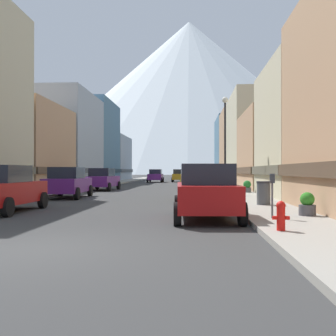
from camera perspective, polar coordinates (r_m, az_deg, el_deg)
ground_plane at (r=8.68m, az=-19.69°, el=-10.77°), size 400.00×400.00×0.00m
sidewalk_left at (r=43.95m, az=-9.31°, el=-2.34°), size 2.50×100.00×0.15m
sidewalk_right at (r=42.99m, az=7.19°, el=-2.39°), size 2.50×100.00×0.15m
storefront_left_2 at (r=36.37m, az=-22.28°, el=2.48°), size 10.01×9.91×7.01m
storefront_left_3 at (r=46.49m, az=-15.07°, el=3.65°), size 7.88×11.56×10.02m
storefront_left_4 at (r=57.89m, az=-12.13°, el=3.38°), size 9.38×11.55×11.10m
storefront_left_5 at (r=69.44m, az=-9.19°, el=1.23°), size 8.66×12.05×7.35m
storefront_right_2 at (r=33.82m, az=16.52°, el=2.06°), size 7.42×9.81×6.25m
storefront_right_3 at (r=44.55m, az=12.87°, el=3.54°), size 6.75×11.91×9.58m
storefront_right_4 at (r=56.50m, az=10.65°, el=2.82°), size 6.42×11.58×9.81m
storefront_right_5 at (r=68.94m, az=10.82°, el=2.46°), size 10.01×12.66×10.33m
car_left_0 at (r=16.64m, az=-22.11°, el=-2.67°), size 2.07×4.41×1.78m
car_left_1 at (r=24.25m, az=-13.81°, el=-1.97°), size 2.19×4.46×1.78m
car_left_2 at (r=33.16m, az=-9.13°, el=-1.55°), size 2.24×4.48×1.78m
car_right_0 at (r=13.22m, az=5.34°, el=-3.29°), size 2.19×4.46×1.78m
car_right_1 at (r=21.66m, az=4.53°, el=-2.17°), size 2.23×4.48×1.78m
car_driving_0 at (r=57.73m, az=1.58°, el=-1.06°), size 2.06×4.40×1.78m
car_driving_1 at (r=56.12m, az=-1.75°, el=-1.08°), size 2.06×4.40×1.78m
fire_hydrant_near at (r=10.09m, az=15.50°, el=-6.31°), size 0.40×0.22×0.70m
parking_meter_near at (r=12.63m, az=14.36°, el=-2.90°), size 0.14×0.10×1.33m
trash_bin_right at (r=17.57m, az=13.21°, el=-3.40°), size 0.59×0.59×0.98m
potted_plant_0 at (r=13.71m, az=18.88°, el=-4.89°), size 0.53×0.53×0.74m
potted_plant_1 at (r=27.42m, az=10.99°, el=-2.56°), size 0.54×0.54×0.78m
pedestrian_0 at (r=24.66m, az=-19.58°, el=-1.92°), size 0.36×0.36×1.64m
streetlamp_right at (r=24.79m, az=7.98°, el=5.20°), size 0.36×0.36×5.86m
mountain_backdrop at (r=272.19m, az=2.96°, el=9.82°), size 215.49×215.49×99.75m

